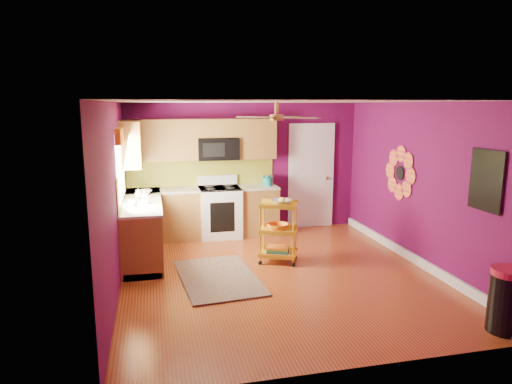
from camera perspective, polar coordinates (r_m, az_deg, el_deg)
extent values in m
plane|color=maroon|center=(6.83, 2.88, -10.26)|extent=(5.00, 5.00, 0.00)
cube|color=#590A43|center=(8.88, -1.41, 3.04)|extent=(4.50, 0.04, 2.50)
cube|color=#590A43|center=(4.20, 12.34, -6.13)|extent=(4.50, 0.04, 2.50)
cube|color=#590A43|center=(6.27, -17.24, -0.76)|extent=(0.04, 5.00, 2.50)
cube|color=#590A43|center=(7.41, 19.97, 0.82)|extent=(0.04, 5.00, 2.50)
cube|color=silver|center=(6.37, 3.09, 11.21)|extent=(4.50, 5.00, 0.04)
cube|color=white|center=(7.68, 19.20, -7.89)|extent=(0.05, 4.90, 0.14)
cube|color=brown|center=(7.75, -13.97, -4.50)|extent=(0.60, 2.30, 0.90)
cube|color=brown|center=(8.61, -6.55, -2.70)|extent=(2.80, 0.60, 0.90)
cube|color=beige|center=(7.64, -14.13, -1.10)|extent=(0.63, 2.30, 0.04)
cube|color=beige|center=(8.51, -6.61, 0.38)|extent=(2.80, 0.63, 0.04)
cube|color=black|center=(7.86, -13.84, -7.32)|extent=(0.54, 2.30, 0.10)
cube|color=black|center=(8.71, -6.49, -5.26)|extent=(2.80, 0.54, 0.10)
cube|color=white|center=(8.62, -4.54, -2.58)|extent=(0.76, 0.66, 0.92)
cube|color=black|center=(8.52, -4.59, 0.46)|extent=(0.76, 0.62, 0.03)
cube|color=white|center=(8.77, -4.86, 1.52)|extent=(0.76, 0.06, 0.18)
cube|color=black|center=(8.31, -4.21, -3.16)|extent=(0.45, 0.02, 0.55)
cube|color=brown|center=(8.49, -11.85, 6.35)|extent=(1.32, 0.33, 0.75)
cube|color=brown|center=(8.70, 0.02, 6.69)|extent=(0.72, 0.33, 0.75)
cube|color=brown|center=(8.56, -4.86, 7.95)|extent=(0.76, 0.33, 0.34)
cube|color=brown|center=(8.01, -15.34, 5.94)|extent=(0.33, 1.30, 0.75)
cube|color=black|center=(8.55, -4.79, 5.40)|extent=(0.76, 0.38, 0.40)
cube|color=olive|center=(8.75, -6.86, 2.48)|extent=(2.80, 0.01, 0.51)
cube|color=olive|center=(7.60, -16.41, 0.84)|extent=(0.01, 2.30, 0.51)
cube|color=white|center=(7.25, -16.62, 3.20)|extent=(0.03, 1.20, 1.00)
cube|color=orange|center=(7.20, -16.58, 6.92)|extent=(0.08, 1.35, 0.22)
cube|color=white|center=(9.25, 6.85, 1.87)|extent=(0.85, 0.04, 2.05)
cube|color=white|center=(9.23, 6.89, 1.85)|extent=(0.95, 0.02, 2.15)
sphere|color=#BF8C3F|center=(9.32, 8.81, 1.73)|extent=(0.07, 0.07, 0.07)
cylinder|color=black|center=(7.89, 17.55, 2.28)|extent=(0.01, 0.24, 0.24)
cube|color=teal|center=(6.24, 26.89, 1.30)|extent=(0.03, 0.52, 0.72)
cube|color=black|center=(6.23, 26.79, 1.30)|extent=(0.01, 0.56, 0.76)
cylinder|color=#BF8C3F|center=(6.56, 2.60, 10.51)|extent=(0.06, 0.06, 0.16)
cylinder|color=#BF8C3F|center=(6.56, 2.59, 9.29)|extent=(0.20, 0.20, 0.08)
cube|color=#4C2D19|center=(6.90, 4.17, 9.35)|extent=(0.47, 0.47, 0.01)
cube|color=#4C2D19|center=(6.76, -0.25, 9.34)|extent=(0.47, 0.47, 0.01)
cube|color=#4C2D19|center=(6.24, 0.84, 9.21)|extent=(0.47, 0.47, 0.01)
cube|color=#4C2D19|center=(6.39, 5.60, 9.20)|extent=(0.47, 0.47, 0.01)
cube|color=black|center=(6.71, -4.75, -10.58)|extent=(1.19, 1.79, 0.02)
cylinder|color=gold|center=(7.07, 0.51, -5.30)|extent=(0.03, 0.03, 0.90)
cylinder|color=gold|center=(7.01, 4.70, -5.49)|extent=(0.03, 0.03, 0.90)
cylinder|color=gold|center=(7.41, 0.98, -4.54)|extent=(0.03, 0.03, 0.90)
cylinder|color=gold|center=(7.35, 4.97, -4.72)|extent=(0.03, 0.03, 0.90)
sphere|color=black|center=(7.21, 0.50, -8.81)|extent=(0.06, 0.06, 0.06)
sphere|color=black|center=(7.15, 4.64, -9.02)|extent=(0.06, 0.06, 0.06)
sphere|color=black|center=(7.55, 0.96, -7.90)|extent=(0.06, 0.06, 0.06)
sphere|color=black|center=(7.49, 4.91, -8.10)|extent=(0.06, 0.06, 0.06)
cube|color=gold|center=(7.10, 2.81, -1.69)|extent=(0.70, 0.62, 0.03)
cube|color=gold|center=(7.20, 2.78, -4.89)|extent=(0.70, 0.62, 0.03)
cube|color=gold|center=(7.31, 2.76, -7.75)|extent=(0.70, 0.62, 0.03)
imported|color=beige|center=(7.08, 3.24, -1.27)|extent=(0.42, 0.42, 0.08)
sphere|color=yellow|center=(7.08, 3.24, -1.08)|extent=(0.11, 0.11, 0.11)
imported|color=orange|center=(7.18, 2.79, -4.37)|extent=(0.43, 0.43, 0.10)
cube|color=navy|center=(7.30, 2.76, -7.48)|extent=(0.41, 0.36, 0.04)
cube|color=#267233|center=(7.29, 2.76, -7.18)|extent=(0.41, 0.36, 0.04)
cube|color=orange|center=(7.28, 2.76, -6.93)|extent=(0.41, 0.36, 0.03)
cylinder|color=black|center=(5.81, 28.82, -12.12)|extent=(0.49, 0.49, 0.65)
cylinder|color=#B31937|center=(5.68, 29.15, -8.73)|extent=(0.38, 0.38, 0.08)
cylinder|color=#12887A|center=(8.66, 1.45, 1.29)|extent=(0.18, 0.18, 0.16)
sphere|color=#12887A|center=(8.64, 1.45, 1.95)|extent=(0.06, 0.06, 0.06)
cube|color=beige|center=(8.83, 1.37, 1.55)|extent=(0.22, 0.15, 0.18)
imported|color=#EA3F72|center=(7.32, -13.73, -0.59)|extent=(0.09, 0.10, 0.21)
imported|color=white|center=(7.74, -14.51, -0.19)|extent=(0.13, 0.13, 0.16)
imported|color=white|center=(8.08, -13.87, -0.04)|extent=(0.29, 0.29, 0.07)
imported|color=white|center=(7.16, -15.16, -1.36)|extent=(0.13, 0.13, 0.10)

